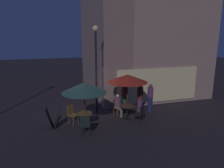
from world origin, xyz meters
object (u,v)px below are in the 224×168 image
object	(u,v)px
cafe_table_1	(85,118)
patron_standing_3	(125,97)
street_lamp_near_corner	(96,58)
cafe_chair_1	(141,113)
cafe_chair_0	(117,105)
cafe_chair_3	(85,124)
cafe_chair_2	(72,113)
patron_standing_2	(150,98)
patron_standing_1	(140,99)
patio_umbrella_0	(127,79)
patio_umbrella_1	(84,88)
patron_seated_0	(118,103)
cafe_table_0	(127,109)
menu_sandwich_board	(53,118)

from	to	relation	value
cafe_table_1	patron_standing_3	bearing A→B (deg)	32.13
street_lamp_near_corner	cafe_chair_1	distance (m)	3.51
cafe_chair_0	cafe_chair_3	world-z (taller)	cafe_chair_3
cafe_chair_2	patron_standing_2	distance (m)	4.48
cafe_chair_1	patron_standing_1	distance (m)	1.22
patio_umbrella_0	cafe_chair_2	bearing A→B (deg)	175.81
cafe_chair_0	cafe_chair_2	size ratio (longest dim) A/B	0.96
cafe_chair_1	cafe_chair_2	world-z (taller)	cafe_chair_2
patron_standing_3	street_lamp_near_corner	bearing A→B (deg)	-115.63
patio_umbrella_1	patron_seated_0	world-z (taller)	patio_umbrella_1
patio_umbrella_0	patio_umbrella_1	distance (m)	2.30
street_lamp_near_corner	cafe_chair_1	bearing A→B (deg)	-39.61
patron_standing_1	patron_standing_2	distance (m)	0.84
street_lamp_near_corner	patio_umbrella_0	xyz separation A→B (m)	(1.40, -0.85, -0.95)
patron_seated_0	cafe_chair_2	bearing A→B (deg)	-102.17
patron_standing_1	patron_standing_2	world-z (taller)	patron_standing_1
cafe_table_0	menu_sandwich_board	bearing A→B (deg)	178.72
menu_sandwich_board	cafe_chair_2	distance (m)	0.89
cafe_table_1	menu_sandwich_board	bearing A→B (deg)	158.72
cafe_table_1	cafe_chair_2	world-z (taller)	cafe_chair_2
patio_umbrella_0	patron_standing_1	bearing A→B (deg)	24.19
patron_standing_1	cafe_table_1	bearing A→B (deg)	119.29
patio_umbrella_1	cafe_chair_1	distance (m)	3.06
patio_umbrella_1	cafe_table_0	bearing A→B (deg)	11.85
patio_umbrella_0	patron_standing_2	bearing A→B (deg)	23.76
street_lamp_near_corner	patio_umbrella_0	distance (m)	1.89
street_lamp_near_corner	patron_seated_0	world-z (taller)	street_lamp_near_corner
cafe_table_0	patio_umbrella_1	distance (m)	2.70
cafe_chair_0	patron_standing_2	bearing A→B (deg)	67.17
cafe_chair_3	patron_standing_3	xyz separation A→B (m)	(2.65, 2.35, 0.31)
patio_umbrella_1	patron_standing_2	distance (m)	4.24
cafe_table_1	cafe_chair_1	xyz separation A→B (m)	(2.70, -0.21, 0.01)
patio_umbrella_1	cafe_chair_2	world-z (taller)	patio_umbrella_1
cafe_chair_3	patron_standing_2	bearing A→B (deg)	-54.58
street_lamp_near_corner	cafe_table_0	distance (m)	3.04
patio_umbrella_0	patron_standing_2	distance (m)	2.26
cafe_table_0	patron_standing_2	bearing A→B (deg)	23.76
cafe_chair_2	patron_standing_1	world-z (taller)	patron_standing_1
cafe_chair_2	patron_seated_0	size ratio (longest dim) A/B	0.78
cafe_table_0	patio_umbrella_0	world-z (taller)	patio_umbrella_0
menu_sandwich_board	cafe_chair_3	world-z (taller)	cafe_chair_3
menu_sandwich_board	patio_umbrella_0	xyz separation A→B (m)	(3.66, -0.08, 1.68)
cafe_chair_0	patron_seated_0	xyz separation A→B (m)	(0.05, -0.13, 0.14)
cafe_table_0	patron_standing_2	xyz separation A→B (m)	(1.66, 0.73, 0.26)
street_lamp_near_corner	patron_standing_1	xyz separation A→B (m)	(2.29, -0.44, -2.21)
cafe_table_1	cafe_chair_3	distance (m)	0.78
patron_standing_1	cafe_table_0	bearing A→B (deg)	127.95
cafe_chair_3	patio_umbrella_0	bearing A→B (deg)	-53.02
cafe_chair_0	cafe_chair_3	bearing A→B (deg)	-67.69
cafe_table_1	patron_seated_0	world-z (taller)	patron_seated_0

